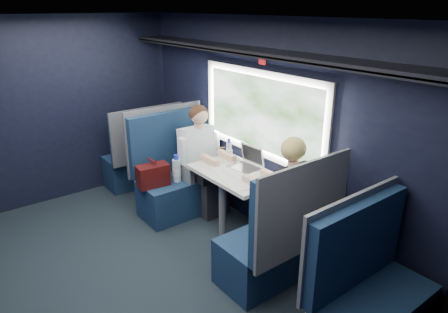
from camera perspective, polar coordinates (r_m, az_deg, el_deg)
ground at (r=4.10m, az=-10.44°, el=-15.37°), size 2.80×4.20×0.01m
room_shell at (r=3.46m, az=-11.68°, el=5.04°), size 3.00×4.40×2.40m
table at (r=4.24m, az=1.43°, el=-3.23°), size 0.62×1.00×0.74m
seat_bay_near at (r=4.89m, az=-6.83°, el=-3.05°), size 1.07×0.62×1.26m
seat_bay_far at (r=3.68m, az=7.82°, el=-11.90°), size 1.04×0.62×1.26m
seat_row_front at (r=5.67m, az=-11.47°, el=-0.07°), size 1.04×0.51×1.16m
seat_row_back at (r=3.24m, az=19.96°, el=-18.46°), size 1.04×0.51×1.16m
man at (r=4.78m, az=-3.17°, el=0.30°), size 0.53×0.56×1.32m
woman at (r=3.79m, az=8.97°, el=-5.52°), size 0.53×0.56×1.32m
papers at (r=4.16m, az=2.58°, el=-2.59°), size 0.64×0.79×0.01m
laptop at (r=4.33m, az=3.46°, el=-0.71°), size 0.27×0.34×0.25m
bottle_small at (r=4.61m, az=0.72°, el=1.10°), size 0.06×0.06×0.22m
cup at (r=4.60m, az=0.80°, el=0.37°), size 0.07×0.07×0.09m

